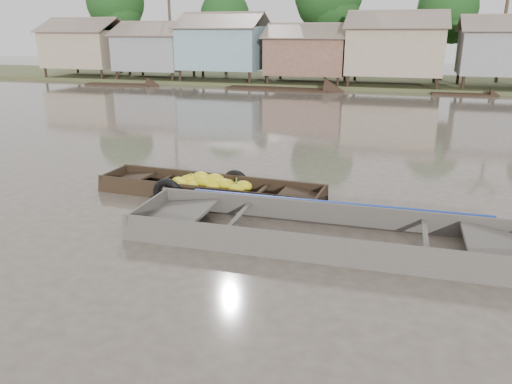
# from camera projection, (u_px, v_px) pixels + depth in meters

# --- Properties ---
(ground) EXTENTS (120.00, 120.00, 0.00)m
(ground) POSITION_uv_depth(u_px,v_px,m) (212.00, 239.00, 10.26)
(ground) COLOR #4D443B
(ground) RESTS_ON ground
(riverbank) EXTENTS (120.00, 12.47, 10.22)m
(riverbank) POSITION_uv_depth(u_px,v_px,m) (404.00, 44.00, 37.49)
(riverbank) COLOR #384723
(riverbank) RESTS_ON ground
(banana_boat) EXTENTS (5.98, 1.71, 0.84)m
(banana_boat) POSITION_uv_depth(u_px,v_px,m) (206.00, 189.00, 12.88)
(banana_boat) COLOR black
(banana_boat) RESTS_ON ground
(viewer_boat) EXTENTS (8.09, 2.21, 0.65)m
(viewer_boat) POSITION_uv_depth(u_px,v_px,m) (327.00, 238.00, 10.09)
(viewer_boat) COLOR #433E38
(viewer_boat) RESTS_ON ground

